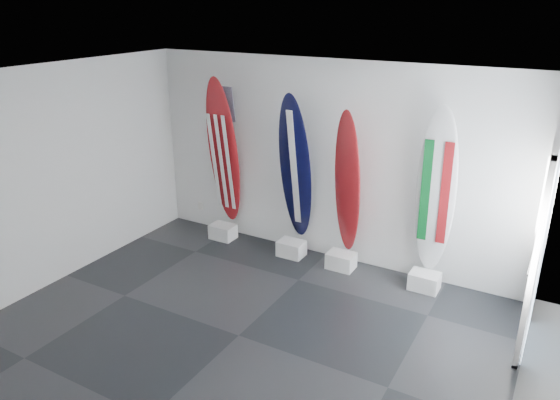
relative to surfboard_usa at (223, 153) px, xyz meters
The scene contains 16 objects.
floor 3.23m from the surfboard_usa, 52.28° to the right, with size 6.00×6.00×0.00m, color black.
ceiling 3.27m from the surfboard_usa, 52.28° to the right, with size 6.00×6.00×0.00m, color white.
wall_back 1.78m from the surfboard_usa, ahead, with size 6.00×6.00×0.00m, color white.
wall_front 5.10m from the surfboard_usa, 69.75° to the right, with size 6.00×6.00×0.00m, color white.
wall_left 2.59m from the surfboard_usa, 118.48° to the right, with size 5.00×5.00×0.00m, color white.
wall_right 5.28m from the surfboard_usa, 25.58° to the right, with size 5.00×5.00×0.00m, color white.
display_block_usa 1.35m from the surfboard_usa, 90.00° to the right, with size 0.40×0.30×0.24m, color white.
surfboard_usa is the anchor object (origin of this frame).
display_block_navy 1.87m from the surfboard_usa, ahead, with size 0.40×0.30×0.24m, color white.
surfboard_navy 1.30m from the surfboard_usa, ahead, with size 0.53×0.08×2.34m, color black.
display_block_swiss 2.53m from the surfboard_usa, ahead, with size 0.40×0.30×0.24m, color white.
surfboard_swiss 2.15m from the surfboard_usa, ahead, with size 0.48×0.08×2.14m, color maroon.
display_block_italy 3.65m from the surfboard_usa, ahead, with size 0.40×0.30×0.24m, color white.
surfboard_italy 3.39m from the surfboard_usa, ahead, with size 0.52×0.08×2.32m, color silver.
wall_outlet 1.32m from the surfboard_usa, 163.76° to the left, with size 0.09×0.02×0.13m, color silver.
glass_door 4.79m from the surfboard_usa, ahead, with size 0.12×1.16×2.85m, color white, non-canonical shape.
Camera 1 is at (3.08, -4.44, 3.77)m, focal length 34.26 mm.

